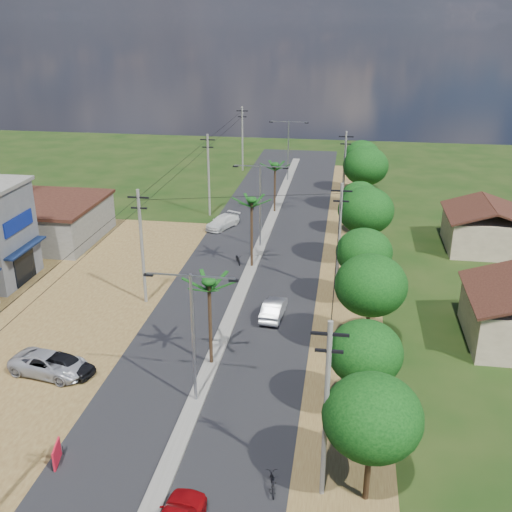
{
  "coord_description": "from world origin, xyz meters",
  "views": [
    {
      "loc": [
        7.81,
        -27.85,
        20.56
      ],
      "look_at": [
        1.1,
        15.36,
        3.0
      ],
      "focal_mm": 42.0,
      "sensor_mm": 36.0,
      "label": 1
    }
  ],
  "objects_px": {
    "car_parked_silver": "(50,364)",
    "car_white_far": "(223,222)",
    "roadside_sign": "(57,454)",
    "car_parked_dark": "(66,365)",
    "moto_rider_east": "(272,483)",
    "car_silver_mid": "(274,309)"
  },
  "relations": [
    {
      "from": "car_white_far",
      "to": "roadside_sign",
      "type": "bearing_deg",
      "value": -67.12
    },
    {
      "from": "car_silver_mid",
      "to": "moto_rider_east",
      "type": "relative_size",
      "value": 2.54
    },
    {
      "from": "car_silver_mid",
      "to": "car_parked_silver",
      "type": "distance_m",
      "value": 15.87
    },
    {
      "from": "car_white_far",
      "to": "car_parked_silver",
      "type": "distance_m",
      "value": 28.97
    },
    {
      "from": "car_silver_mid",
      "to": "car_parked_dark",
      "type": "height_order",
      "value": "car_silver_mid"
    },
    {
      "from": "car_silver_mid",
      "to": "car_parked_silver",
      "type": "height_order",
      "value": "car_parked_silver"
    },
    {
      "from": "car_parked_dark",
      "to": "roadside_sign",
      "type": "xyz_separation_m",
      "value": [
        3.11,
        -7.58,
        -0.1
      ]
    },
    {
      "from": "car_parked_silver",
      "to": "car_parked_dark",
      "type": "xyz_separation_m",
      "value": [
        0.96,
        0.16,
        -0.04
      ]
    },
    {
      "from": "car_white_far",
      "to": "roadside_sign",
      "type": "relative_size",
      "value": 3.36
    },
    {
      "from": "car_white_far",
      "to": "car_parked_silver",
      "type": "bearing_deg",
      "value": -75.52
    },
    {
      "from": "car_white_far",
      "to": "car_parked_dark",
      "type": "bearing_deg",
      "value": -73.69
    },
    {
      "from": "car_silver_mid",
      "to": "roadside_sign",
      "type": "relative_size",
      "value": 3.04
    },
    {
      "from": "car_parked_silver",
      "to": "car_white_far",
      "type": "bearing_deg",
      "value": -0.38
    },
    {
      "from": "car_silver_mid",
      "to": "roadside_sign",
      "type": "bearing_deg",
      "value": 67.34
    },
    {
      "from": "car_parked_silver",
      "to": "car_parked_dark",
      "type": "height_order",
      "value": "car_parked_silver"
    },
    {
      "from": "car_white_far",
      "to": "car_parked_dark",
      "type": "xyz_separation_m",
      "value": [
        -3.91,
        -28.39,
        0.0
      ]
    },
    {
      "from": "roadside_sign",
      "to": "moto_rider_east",
      "type": "bearing_deg",
      "value": -13.87
    },
    {
      "from": "car_silver_mid",
      "to": "car_white_far",
      "type": "height_order",
      "value": "car_silver_mid"
    },
    {
      "from": "car_silver_mid",
      "to": "car_parked_dark",
      "type": "xyz_separation_m",
      "value": [
        -11.69,
        -9.42,
        -0.01
      ]
    },
    {
      "from": "car_parked_silver",
      "to": "roadside_sign",
      "type": "height_order",
      "value": "car_parked_silver"
    },
    {
      "from": "car_silver_mid",
      "to": "moto_rider_east",
      "type": "xyz_separation_m",
      "value": [
        2.12,
        -17.18,
        -0.24
      ]
    },
    {
      "from": "car_white_far",
      "to": "car_parked_silver",
      "type": "height_order",
      "value": "car_parked_silver"
    }
  ]
}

